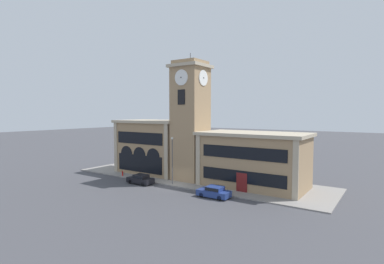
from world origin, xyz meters
name	(u,v)px	position (x,y,z in m)	size (l,w,h in m)	color
ground_plane	(171,186)	(0.00, 0.00, 0.00)	(300.00, 300.00, 0.00)	#424247
sidewalk_kerb	(194,178)	(0.00, 5.95, 0.07)	(42.03, 11.90, 0.15)	gray
clock_tower	(190,121)	(0.00, 4.84, 9.23)	(5.30, 5.30, 19.56)	#9E7F5B
town_hall_left_wing	(154,146)	(-8.65, 6.19, 4.64)	(12.80, 8.06, 9.22)	#9E7F5B
town_hall_right_wing	(253,160)	(9.81, 6.20, 3.91)	(15.11, 8.06, 7.76)	#9E7F5B
parked_car_near	(141,179)	(-4.62, -1.39, 0.73)	(4.09, 1.85, 1.41)	black
parked_car_mid	(214,192)	(7.90, -1.39, 0.73)	(4.12, 1.95, 1.40)	navy
street_lamp	(172,154)	(-0.27, 0.65, 4.54)	(0.36, 0.36, 6.86)	#4C4C51
fire_hydrant	(123,173)	(-10.54, 0.51, 0.57)	(0.22, 0.22, 0.87)	red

